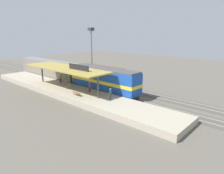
{
  "coord_description": "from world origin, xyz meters",
  "views": [
    {
      "loc": [
        -25.01,
        -29.06,
        10.5
      ],
      "look_at": [
        -1.38,
        -7.96,
        2.0
      ],
      "focal_mm": 32.36,
      "sensor_mm": 36.0,
      "label": 1
    }
  ],
  "objects_px": {
    "passenger_carriage_single": "(49,69)",
    "person_walking": "(90,87)",
    "platform_bench": "(76,93)",
    "locomotive": "(104,80)",
    "person_boarding": "(60,78)",
    "person_waiting": "(110,93)",
    "light_mast": "(91,42)",
    "freight_car": "(99,74)"
  },
  "relations": [
    {
      "from": "person_waiting",
      "to": "person_walking",
      "type": "xyz_separation_m",
      "value": [
        0.51,
        5.1,
        0.0
      ]
    },
    {
      "from": "light_mast",
      "to": "person_walking",
      "type": "height_order",
      "value": "light_mast"
    },
    {
      "from": "freight_car",
      "to": "person_walking",
      "type": "xyz_separation_m",
      "value": [
        -7.86,
        -5.62,
        -0.12
      ]
    },
    {
      "from": "passenger_carriage_single",
      "to": "person_waiting",
      "type": "distance_m",
      "value": 23.28
    },
    {
      "from": "platform_bench",
      "to": "passenger_carriage_single",
      "type": "relative_size",
      "value": 0.08
    },
    {
      "from": "passenger_carriage_single",
      "to": "person_waiting",
      "type": "height_order",
      "value": "passenger_carriage_single"
    },
    {
      "from": "light_mast",
      "to": "passenger_carriage_single",
      "type": "bearing_deg",
      "value": 140.19
    },
    {
      "from": "passenger_carriage_single",
      "to": "person_walking",
      "type": "height_order",
      "value": "passenger_carriage_single"
    },
    {
      "from": "locomotive",
      "to": "person_walking",
      "type": "distance_m",
      "value": 3.31
    },
    {
      "from": "locomotive",
      "to": "light_mast",
      "type": "relative_size",
      "value": 1.23
    },
    {
      "from": "passenger_carriage_single",
      "to": "person_walking",
      "type": "relative_size",
      "value": 11.7
    },
    {
      "from": "platform_bench",
      "to": "freight_car",
      "type": "bearing_deg",
      "value": 27.54
    },
    {
      "from": "platform_bench",
      "to": "freight_car",
      "type": "relative_size",
      "value": 0.14
    },
    {
      "from": "platform_bench",
      "to": "locomotive",
      "type": "distance_m",
      "value": 6.1
    },
    {
      "from": "passenger_carriage_single",
      "to": "person_boarding",
      "type": "distance_m",
      "value": 8.84
    },
    {
      "from": "locomotive",
      "to": "person_waiting",
      "type": "bearing_deg",
      "value": -127.16
    },
    {
      "from": "passenger_carriage_single",
      "to": "freight_car",
      "type": "relative_size",
      "value": 1.67
    },
    {
      "from": "freight_car",
      "to": "passenger_carriage_single",
      "type": "bearing_deg",
      "value": 110.59
    },
    {
      "from": "locomotive",
      "to": "person_walking",
      "type": "height_order",
      "value": "locomotive"
    },
    {
      "from": "platform_bench",
      "to": "light_mast",
      "type": "bearing_deg",
      "value": 39.23
    },
    {
      "from": "light_mast",
      "to": "person_boarding",
      "type": "bearing_deg",
      "value": -169.39
    },
    {
      "from": "person_walking",
      "to": "person_boarding",
      "type": "distance_m",
      "value": 9.45
    },
    {
      "from": "person_walking",
      "to": "passenger_carriage_single",
      "type": "bearing_deg",
      "value": 79.67
    },
    {
      "from": "platform_bench",
      "to": "locomotive",
      "type": "xyz_separation_m",
      "value": [
        6.0,
        -0.23,
        1.07
      ]
    },
    {
      "from": "person_boarding",
      "to": "platform_bench",
      "type": "bearing_deg",
      "value": -110.16
    },
    {
      "from": "locomotive",
      "to": "light_mast",
      "type": "distance_m",
      "value": 15.13
    },
    {
      "from": "person_waiting",
      "to": "person_walking",
      "type": "height_order",
      "value": "same"
    },
    {
      "from": "platform_bench",
      "to": "freight_car",
      "type": "distance_m",
      "value": 11.97
    },
    {
      "from": "passenger_carriage_single",
      "to": "person_waiting",
      "type": "bearing_deg",
      "value": -99.31
    },
    {
      "from": "passenger_carriage_single",
      "to": "person_walking",
      "type": "bearing_deg",
      "value": -100.33
    },
    {
      "from": "freight_car",
      "to": "person_waiting",
      "type": "height_order",
      "value": "freight_car"
    },
    {
      "from": "person_waiting",
      "to": "person_boarding",
      "type": "xyz_separation_m",
      "value": [
        1.19,
        14.52,
        0.0
      ]
    },
    {
      "from": "light_mast",
      "to": "person_walking",
      "type": "distance_m",
      "value": 17.15
    },
    {
      "from": "locomotive",
      "to": "person_walking",
      "type": "relative_size",
      "value": 8.44
    },
    {
      "from": "platform_bench",
      "to": "person_waiting",
      "type": "xyz_separation_m",
      "value": [
        2.24,
        -5.19,
        0.51
      ]
    },
    {
      "from": "passenger_carriage_single",
      "to": "person_boarding",
      "type": "height_order",
      "value": "passenger_carriage_single"
    },
    {
      "from": "freight_car",
      "to": "light_mast",
      "type": "height_order",
      "value": "light_mast"
    },
    {
      "from": "passenger_carriage_single",
      "to": "freight_car",
      "type": "height_order",
      "value": "passenger_carriage_single"
    },
    {
      "from": "platform_bench",
      "to": "person_boarding",
      "type": "bearing_deg",
      "value": 69.84
    },
    {
      "from": "platform_bench",
      "to": "person_walking",
      "type": "relative_size",
      "value": 0.99
    },
    {
      "from": "light_mast",
      "to": "person_waiting",
      "type": "relative_size",
      "value": 6.84
    },
    {
      "from": "person_waiting",
      "to": "person_walking",
      "type": "relative_size",
      "value": 1.0
    }
  ]
}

